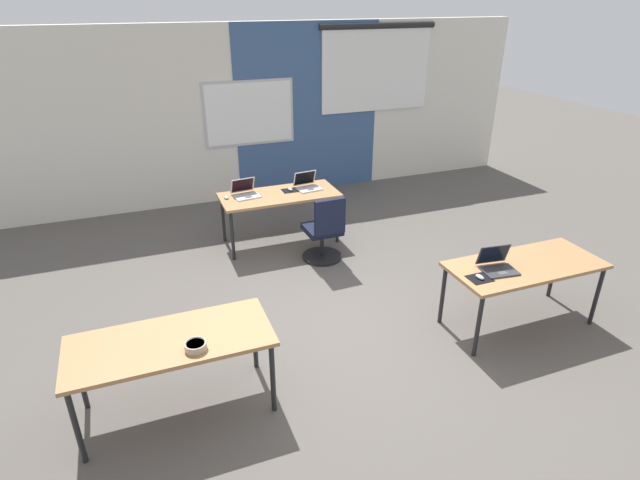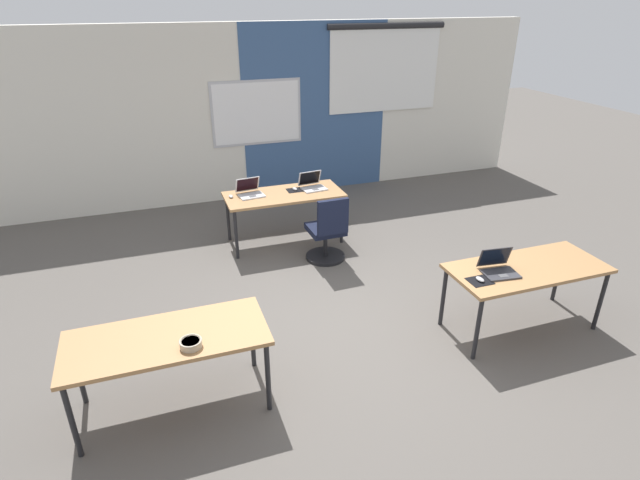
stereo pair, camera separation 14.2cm
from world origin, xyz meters
name	(u,v)px [view 1 (the left image)]	position (x,y,z in m)	size (l,w,h in m)	color
ground_plane	(342,326)	(0.00, 0.00, 0.00)	(24.00, 24.00, 0.00)	#56514C
back_wall_assembly	(245,114)	(0.05, 4.20, 1.41)	(10.00, 0.27, 2.80)	silver
desk_near_left	(171,345)	(-1.75, -0.60, 0.66)	(1.60, 0.70, 0.72)	#A37547
desk_near_right	(525,269)	(1.75, -0.60, 0.66)	(1.60, 0.70, 0.72)	#A37547
desk_far_center	(279,198)	(0.00, 2.20, 0.66)	(1.60, 0.70, 0.72)	#A37547
laptop_far_left	(245,192)	(-0.44, 2.29, 0.77)	(0.37, 0.35, 0.22)	silver
mouse_far_left	(226,197)	(-0.71, 2.29, 0.74)	(0.06, 0.10, 0.03)	#B2B2B7
laptop_near_right_inner	(497,265)	(1.39, -0.60, 0.77)	(0.36, 0.33, 0.23)	#333338
mousepad_near_right_inner	(480,278)	(1.12, -0.68, 0.72)	(0.22, 0.19, 0.00)	black
mouse_near_right_inner	(480,277)	(1.12, -0.68, 0.74)	(0.06, 0.10, 0.03)	#B2B2B7
laptop_far_right	(308,185)	(0.44, 2.27, 0.77)	(0.36, 0.34, 0.23)	silver
mousepad_far_right	(290,190)	(0.18, 2.27, 0.72)	(0.22, 0.19, 0.00)	black
mouse_far_right	(290,189)	(0.18, 2.27, 0.74)	(0.07, 0.11, 0.03)	#B2B2B7
chair_far_right	(324,234)	(0.37, 1.46, 0.38)	(0.52, 0.55, 0.92)	black
snack_bowl	(196,345)	(-1.58, -0.80, 0.76)	(0.18, 0.18, 0.06)	tan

